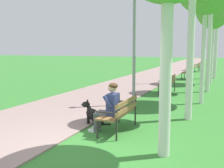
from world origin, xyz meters
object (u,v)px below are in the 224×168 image
(park_bench_furthest, at_px, (197,66))
(lamp_post_mid, at_px, (169,50))
(park_bench_far, at_px, (188,72))
(lamp_post_near, at_px, (134,43))
(birch_tree_sixth, at_px, (218,6))
(pedestrian_distant, at_px, (191,58))
(park_bench_near, at_px, (120,111))
(dog_black, at_px, (95,116))
(park_bench_mid, at_px, (168,82))
(birch_tree_fifth, at_px, (214,3))
(person_seated_on_near_bench, at_px, (109,106))

(park_bench_furthest, relative_size, lamp_post_mid, 0.39)
(park_bench_far, xyz_separation_m, lamp_post_near, (-0.74, -9.54, 1.73))
(birch_tree_sixth, xyz_separation_m, pedestrian_distant, (-3.53, 17.49, -4.04))
(pedestrian_distant, bearing_deg, park_bench_near, -86.77)
(birch_tree_sixth, bearing_deg, dog_black, -100.97)
(park_bench_mid, distance_m, birch_tree_fifth, 6.22)
(park_bench_furthest, distance_m, person_seated_on_near_bench, 19.10)
(lamp_post_mid, bearing_deg, park_bench_near, -86.13)
(person_seated_on_near_bench, distance_m, lamp_post_mid, 9.89)
(park_bench_mid, xyz_separation_m, birch_tree_sixth, (1.77, 7.47, 4.37))
(lamp_post_near, xyz_separation_m, birch_tree_sixth, (2.41, 10.68, 2.64))
(park_bench_near, bearing_deg, pedestrian_distant, 93.23)
(person_seated_on_near_bench, xyz_separation_m, pedestrian_distant, (-1.56, 31.45, 0.16))
(park_bench_far, bearing_deg, park_bench_furthest, 89.64)
(park_bench_furthest, bearing_deg, birch_tree_sixth, -72.46)
(birch_tree_sixth, bearing_deg, park_bench_furthest, 107.54)
(person_seated_on_near_bench, bearing_deg, park_bench_furthest, 88.95)
(park_bench_mid, height_order, park_bench_far, same)
(park_bench_mid, relative_size, birch_tree_fifth, 0.25)
(person_seated_on_near_bench, xyz_separation_m, lamp_post_near, (-0.43, 3.27, 1.57))
(person_seated_on_near_bench, distance_m, birch_tree_sixth, 14.71)
(lamp_post_near, relative_size, birch_tree_fifth, 0.71)
(person_seated_on_near_bench, height_order, birch_tree_fifth, birch_tree_fifth)
(park_bench_near, distance_m, park_bench_mid, 6.26)
(park_bench_furthest, relative_size, birch_tree_sixth, 0.24)
(park_bench_far, bearing_deg, birch_tree_fifth, -51.51)
(park_bench_far, distance_m, lamp_post_near, 9.72)
(park_bench_furthest, height_order, lamp_post_mid, lamp_post_mid)
(lamp_post_mid, distance_m, birch_tree_sixth, 5.62)
(lamp_post_mid, bearing_deg, lamp_post_near, -89.90)
(birch_tree_fifth, bearing_deg, pedestrian_distant, 99.41)
(birch_tree_fifth, bearing_deg, birch_tree_sixth, 87.73)
(lamp_post_mid, relative_size, pedestrian_distant, 2.33)
(park_bench_far, bearing_deg, dog_black, -94.38)
(park_bench_far, distance_m, lamp_post_mid, 3.44)
(park_bench_furthest, relative_size, pedestrian_distant, 0.91)
(park_bench_far, relative_size, person_seated_on_near_bench, 1.20)
(park_bench_far, relative_size, pedestrian_distant, 0.91)
(park_bench_mid, xyz_separation_m, dog_black, (-0.84, -5.99, -0.25))
(park_bench_far, distance_m, pedestrian_distant, 18.74)
(pedestrian_distant, bearing_deg, park_bench_far, -84.28)
(park_bench_furthest, xyz_separation_m, dog_black, (-0.98, -18.60, -0.25))
(park_bench_near, relative_size, pedestrian_distant, 0.91)
(park_bench_mid, xyz_separation_m, pedestrian_distant, (-1.76, 24.96, 0.33))
(park_bench_mid, bearing_deg, park_bench_furthest, 89.34)
(park_bench_furthest, xyz_separation_m, birch_tree_sixth, (1.63, -5.14, 4.37))
(park_bench_mid, height_order, lamp_post_near, lamp_post_near)
(park_bench_near, distance_m, person_seated_on_near_bench, 0.34)
(person_seated_on_near_bench, relative_size, lamp_post_mid, 0.33)
(park_bench_near, bearing_deg, dog_black, 161.93)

